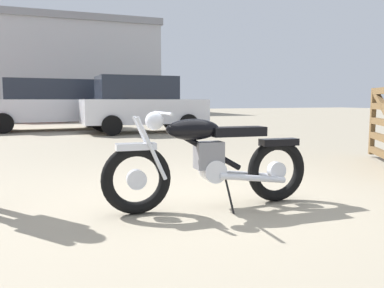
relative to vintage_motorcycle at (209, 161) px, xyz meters
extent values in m
plane|color=gray|center=(0.06, 0.24, -0.45)|extent=(80.00, 80.00, 0.00)
torus|color=black|center=(-0.70, 0.05, -0.13)|extent=(0.65, 0.16, 0.64)
cylinder|color=silver|center=(-0.70, 0.05, -0.13)|extent=(0.19, 0.09, 0.18)
torus|color=black|center=(0.73, -0.06, -0.13)|extent=(0.65, 0.16, 0.64)
cylinder|color=silver|center=(0.73, -0.06, -0.13)|extent=(0.19, 0.09, 0.18)
cube|color=silver|center=(-0.70, 0.05, 0.17)|extent=(0.37, 0.16, 0.06)
cube|color=black|center=(0.75, -0.06, 0.16)|extent=(0.41, 0.16, 0.07)
cylinder|color=silver|center=(-0.58, -0.03, 0.15)|extent=(0.29, 0.06, 0.58)
cylinder|color=silver|center=(-0.57, 0.12, 0.15)|extent=(0.29, 0.06, 0.58)
sphere|color=silver|center=(-0.53, 0.04, 0.40)|extent=(0.17, 0.17, 0.17)
cylinder|color=silver|center=(-0.45, 0.04, 0.47)|extent=(0.08, 0.62, 0.03)
cylinder|color=black|center=(-0.05, 0.00, 0.13)|extent=(0.76, 0.11, 0.47)
ellipsoid|color=black|center=(-0.16, 0.01, 0.31)|extent=(0.54, 0.26, 0.20)
cube|color=black|center=(0.30, -0.02, 0.28)|extent=(0.55, 0.24, 0.09)
cube|color=slate|center=(0.00, 0.00, 0.06)|extent=(0.27, 0.20, 0.26)
cylinder|color=silver|center=(0.04, 0.00, -0.09)|extent=(0.23, 0.22, 0.22)
cylinder|color=silver|center=(0.41, -0.13, -0.17)|extent=(0.70, 0.11, 0.14)
cylinder|color=silver|center=(0.42, 0.07, -0.17)|extent=(0.70, 0.11, 0.14)
cylinder|color=black|center=(0.12, -0.18, -0.29)|extent=(0.04, 0.24, 0.33)
cube|color=brown|center=(4.17, 1.90, 0.20)|extent=(0.12, 0.13, 1.20)
cylinder|color=black|center=(-2.35, 10.04, -0.13)|extent=(0.65, 0.25, 0.64)
cylinder|color=black|center=(-2.45, 11.80, -0.13)|extent=(0.65, 0.25, 0.64)
cylinder|color=black|center=(0.65, 10.22, -0.13)|extent=(0.65, 0.25, 0.64)
cylinder|color=black|center=(0.55, 11.98, -0.13)|extent=(0.65, 0.25, 0.64)
cube|color=silver|center=(-0.90, 11.01, 0.24)|extent=(4.79, 2.03, 0.74)
cube|color=#232833|center=(-0.60, 11.03, 0.95)|extent=(3.59, 1.80, 0.68)
cylinder|color=black|center=(3.05, 9.62, -0.15)|extent=(0.60, 0.20, 0.60)
cylinder|color=black|center=(3.03, 7.98, -0.15)|extent=(0.60, 0.20, 0.60)
cylinder|color=black|center=(0.65, 9.64, -0.15)|extent=(0.60, 0.20, 0.60)
cylinder|color=black|center=(0.63, 8.00, -0.15)|extent=(0.60, 0.20, 0.60)
cube|color=silver|center=(1.84, 8.81, 0.23)|extent=(3.92, 1.68, 0.76)
cube|color=#232833|center=(1.59, 8.81, 0.97)|extent=(2.42, 1.55, 0.72)
cylinder|color=black|center=(0.14, 17.42, -0.15)|extent=(0.61, 0.21, 0.60)
cylinder|color=black|center=(0.08, 15.78, -0.15)|extent=(0.61, 0.21, 0.60)
cylinder|color=black|center=(-2.25, 17.52, -0.15)|extent=(0.61, 0.21, 0.60)
cylinder|color=black|center=(-2.32, 15.88, -0.15)|extent=(0.61, 0.21, 0.60)
cube|color=red|center=(-1.09, 16.65, 0.23)|extent=(3.96, 1.79, 0.76)
cube|color=#232833|center=(-1.34, 16.66, 0.97)|extent=(2.46, 1.61, 0.72)
cylinder|color=black|center=(2.27, 15.50, -0.14)|extent=(0.62, 0.21, 0.62)
cylinder|color=black|center=(2.30, 17.22, -0.14)|extent=(0.62, 0.21, 0.62)
cylinder|color=black|center=(4.97, 15.46, -0.14)|extent=(0.62, 0.21, 0.62)
cylinder|color=black|center=(5.00, 17.18, -0.14)|extent=(0.62, 0.21, 0.62)
cube|color=#23663D|center=(3.63, 16.34, 0.22)|extent=(4.22, 1.78, 0.72)
cube|color=#232833|center=(3.63, 16.34, 0.90)|extent=(2.02, 1.59, 0.64)
cube|color=#B2B2B7|center=(0.86, 30.01, 2.92)|extent=(14.89, 8.62, 6.75)
cube|color=gray|center=(0.86, 30.01, 6.55)|extent=(15.21, 8.93, 0.50)
camera|label=1|loc=(-1.57, -3.32, 0.58)|focal=36.31mm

